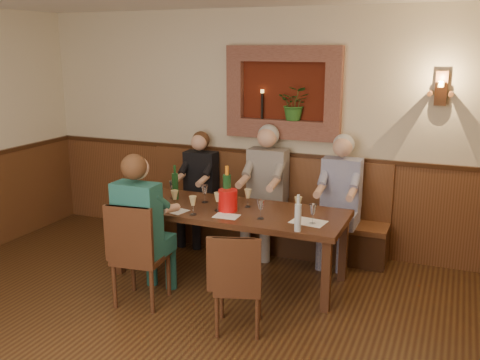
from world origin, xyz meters
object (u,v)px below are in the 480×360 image
object	(u,v)px
person_bench_left	(198,197)
wine_bottle_green_a	(227,191)
dining_table	(229,215)
bench	(261,221)
chair_near_right	(239,302)
spittoon_bucket	(228,200)
person_chair_front	(144,240)
chair_near_left	(141,274)
wine_bottle_green_b	(175,185)
person_bench_right	(339,211)
person_bench_mid	(265,200)
water_bottle	(298,217)

from	to	relation	value
person_bench_left	wine_bottle_green_a	bearing A→B (deg)	-48.13
dining_table	bench	distance (m)	1.01
chair_near_right	spittoon_bucket	bearing A→B (deg)	100.78
bench	person_chair_front	bearing A→B (deg)	-107.37
chair_near_left	spittoon_bucket	world-z (taller)	chair_near_left
chair_near_left	wine_bottle_green_a	world-z (taller)	wine_bottle_green_a
chair_near_right	wine_bottle_green_b	world-z (taller)	wine_bottle_green_b
person_bench_left	person_chair_front	size ratio (longest dim) A/B	0.95
bench	person_bench_right	distance (m)	1.00
person_bench_mid	person_bench_right	size ratio (longest dim) A/B	1.04
person_chair_front	spittoon_bucket	xyz separation A→B (m)	(0.56, 0.70, 0.26)
person_chair_front	wine_bottle_green_a	bearing A→B (deg)	55.44
chair_near_right	person_chair_front	bearing A→B (deg)	151.59
dining_table	chair_near_right	size ratio (longest dim) A/B	2.71
person_chair_front	chair_near_left	bearing A→B (deg)	-88.29
wine_bottle_green_a	wine_bottle_green_b	world-z (taller)	wine_bottle_green_a
chair_near_right	person_bench_right	xyz separation A→B (m)	(0.45, 1.81, 0.34)
person_bench_right	spittoon_bucket	bearing A→B (deg)	-135.83
chair_near_left	person_bench_left	distance (m)	1.74
person_bench_mid	spittoon_bucket	world-z (taller)	person_bench_mid
person_bench_mid	person_chair_front	bearing A→B (deg)	-111.18
chair_near_left	water_bottle	world-z (taller)	water_bottle
wine_bottle_green_b	bench	bearing A→B (deg)	51.08
person_bench_right	person_chair_front	world-z (taller)	person_bench_right
dining_table	chair_near_right	distance (m)	1.17
dining_table	person_bench_left	bearing A→B (deg)	133.04
chair_near_right	water_bottle	bearing A→B (deg)	41.91
bench	spittoon_bucket	bearing A→B (deg)	-88.91
person_bench_left	spittoon_bucket	bearing A→B (deg)	-48.71
person_bench_right	person_bench_left	bearing A→B (deg)	179.92
person_bench_right	wine_bottle_green_a	world-z (taller)	person_bench_right
water_bottle	person_bench_left	bearing A→B (deg)	142.91
dining_table	water_bottle	distance (m)	0.96
bench	person_bench_left	xyz separation A→B (m)	(-0.78, -0.10, 0.24)
person_chair_front	person_bench_right	bearing A→B (deg)	47.17
chair_near_right	water_bottle	world-z (taller)	water_bottle
bench	person_bench_left	world-z (taller)	person_bench_left
bench	wine_bottle_green_a	size ratio (longest dim) A/B	6.67
dining_table	person_bench_mid	xyz separation A→B (m)	(0.09, 0.84, -0.05)
chair_near_left	person_bench_mid	distance (m)	1.83
bench	person_bench_mid	distance (m)	0.33
dining_table	person_chair_front	bearing A→B (deg)	-124.70
dining_table	wine_bottle_green_b	distance (m)	0.73
bench	person_chair_front	distance (m)	1.82
dining_table	chair_near_right	bearing A→B (deg)	-62.31
person_bench_right	wine_bottle_green_b	bearing A→B (deg)	-155.77
wine_bottle_green_a	wine_bottle_green_b	xyz separation A→B (m)	(-0.67, 0.12, -0.04)
person_bench_left	water_bottle	world-z (taller)	person_bench_left
chair_near_left	wine_bottle_green_b	bearing A→B (deg)	91.93
person_bench_left	wine_bottle_green_b	world-z (taller)	person_bench_left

